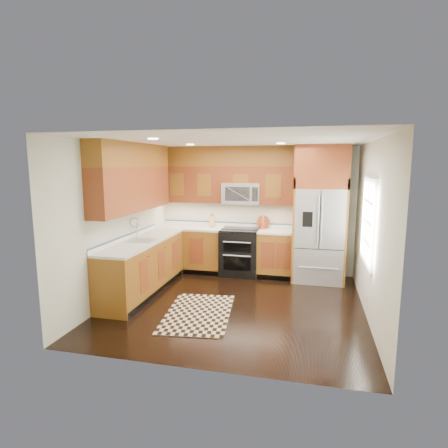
% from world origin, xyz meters
% --- Properties ---
extents(ground, '(4.00, 4.00, 0.00)m').
position_xyz_m(ground, '(0.00, 0.00, 0.00)').
color(ground, black).
rests_on(ground, ground).
extents(wall_back, '(4.00, 0.02, 2.60)m').
position_xyz_m(wall_back, '(0.00, 2.00, 1.30)').
color(wall_back, silver).
rests_on(wall_back, ground).
extents(wall_left, '(0.02, 4.00, 2.60)m').
position_xyz_m(wall_left, '(-2.00, 0.00, 1.30)').
color(wall_left, silver).
rests_on(wall_left, ground).
extents(wall_right, '(0.02, 4.00, 2.60)m').
position_xyz_m(wall_right, '(2.00, 0.00, 1.30)').
color(wall_right, silver).
rests_on(wall_right, ground).
extents(window, '(0.04, 1.10, 1.30)m').
position_xyz_m(window, '(1.98, 0.20, 1.40)').
color(window, white).
rests_on(window, ground).
extents(base_cabinets, '(2.85, 3.00, 0.90)m').
position_xyz_m(base_cabinets, '(-1.23, 0.90, 0.45)').
color(base_cabinets, brown).
rests_on(base_cabinets, ground).
extents(countertop, '(2.86, 3.01, 0.04)m').
position_xyz_m(countertop, '(-1.09, 1.01, 0.92)').
color(countertop, beige).
rests_on(countertop, base_cabinets).
extents(upper_cabinets, '(2.85, 3.00, 1.15)m').
position_xyz_m(upper_cabinets, '(-1.15, 1.09, 2.02)').
color(upper_cabinets, brown).
rests_on(upper_cabinets, ground).
extents(range, '(0.76, 0.67, 0.95)m').
position_xyz_m(range, '(-0.25, 1.67, 0.47)').
color(range, black).
rests_on(range, ground).
extents(microwave, '(0.76, 0.40, 0.42)m').
position_xyz_m(microwave, '(-0.25, 1.80, 1.66)').
color(microwave, '#B2B2B7').
rests_on(microwave, ground).
extents(refrigerator, '(0.98, 0.75, 2.60)m').
position_xyz_m(refrigerator, '(1.30, 1.63, 1.30)').
color(refrigerator, '#B2B2B7').
rests_on(refrigerator, ground).
extents(sink_faucet, '(0.54, 0.44, 0.37)m').
position_xyz_m(sink_faucet, '(-1.73, 0.23, 0.99)').
color(sink_faucet, '#B2B2B7').
rests_on(sink_faucet, countertop).
extents(rug, '(1.14, 1.69, 0.01)m').
position_xyz_m(rug, '(-0.47, -0.50, 0.01)').
color(rug, black).
rests_on(rug, ground).
extents(knife_block, '(0.12, 0.15, 0.28)m').
position_xyz_m(knife_block, '(-0.89, 1.83, 1.05)').
color(knife_block, '#A1894E').
rests_on(knife_block, countertop).
extents(utensil_crock, '(0.13, 0.13, 0.30)m').
position_xyz_m(utensil_crock, '(0.19, 1.79, 1.04)').
color(utensil_crock, '#9F3413').
rests_on(utensil_crock, countertop).
extents(cutting_board, '(0.36, 0.36, 0.02)m').
position_xyz_m(cutting_board, '(0.19, 1.88, 0.95)').
color(cutting_board, brown).
rests_on(cutting_board, countertop).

